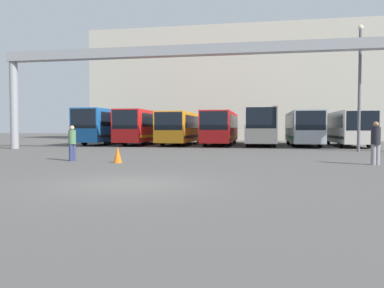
{
  "coord_description": "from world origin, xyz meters",
  "views": [
    {
      "loc": [
        3.67,
        -9.99,
        1.58
      ],
      "look_at": [
        -1.75,
        19.76,
        0.3
      ],
      "focal_mm": 35.0,
      "sensor_mm": 36.0,
      "label": 1
    }
  ],
  "objects_px": {
    "pedestrian_mid_right": "(376,142)",
    "lamp_post": "(360,83)",
    "bus_slot_1": "(147,125)",
    "bus_slot_4": "(261,125)",
    "bus_slot_3": "(221,126)",
    "bus_slot_5": "(303,126)",
    "bus_slot_0": "(109,125)",
    "bus_slot_2": "(182,127)",
    "traffic_cone": "(118,155)",
    "bus_slot_6": "(347,127)",
    "pedestrian_mid_left": "(72,142)"
  },
  "relations": [
    {
      "from": "traffic_cone",
      "to": "bus_slot_0",
      "type": "bearing_deg",
      "value": 113.91
    },
    {
      "from": "bus_slot_2",
      "to": "traffic_cone",
      "type": "distance_m",
      "value": 19.37
    },
    {
      "from": "bus_slot_6",
      "to": "lamp_post",
      "type": "distance_m",
      "value": 8.56
    },
    {
      "from": "bus_slot_3",
      "to": "bus_slot_6",
      "type": "relative_size",
      "value": 1.13
    },
    {
      "from": "pedestrian_mid_left",
      "to": "pedestrian_mid_right",
      "type": "height_order",
      "value": "pedestrian_mid_right"
    },
    {
      "from": "bus_slot_2",
      "to": "pedestrian_mid_left",
      "type": "relative_size",
      "value": 6.67
    },
    {
      "from": "traffic_cone",
      "to": "pedestrian_mid_right",
      "type": "bearing_deg",
      "value": 5.4
    },
    {
      "from": "bus_slot_5",
      "to": "lamp_post",
      "type": "relative_size",
      "value": 1.26
    },
    {
      "from": "bus_slot_6",
      "to": "pedestrian_mid_left",
      "type": "height_order",
      "value": "bus_slot_6"
    },
    {
      "from": "traffic_cone",
      "to": "bus_slot_1",
      "type": "bearing_deg",
      "value": 103.49
    },
    {
      "from": "bus_slot_0",
      "to": "bus_slot_1",
      "type": "bearing_deg",
      "value": 10.23
    },
    {
      "from": "bus_slot_5",
      "to": "pedestrian_mid_right",
      "type": "xyz_separation_m",
      "value": [
        1.09,
        -17.9,
        -0.75
      ]
    },
    {
      "from": "bus_slot_1",
      "to": "traffic_cone",
      "type": "distance_m",
      "value": 20.45
    },
    {
      "from": "bus_slot_4",
      "to": "bus_slot_5",
      "type": "bearing_deg",
      "value": -5.67
    },
    {
      "from": "bus_slot_0",
      "to": "pedestrian_mid_left",
      "type": "distance_m",
      "value": 19.56
    },
    {
      "from": "pedestrian_mid_left",
      "to": "lamp_post",
      "type": "relative_size",
      "value": 0.2
    },
    {
      "from": "bus_slot_0",
      "to": "lamp_post",
      "type": "bearing_deg",
      "value": -21.36
    },
    {
      "from": "bus_slot_6",
      "to": "lamp_post",
      "type": "relative_size",
      "value": 1.22
    },
    {
      "from": "bus_slot_2",
      "to": "bus_slot_5",
      "type": "xyz_separation_m",
      "value": [
        11.21,
        -0.33,
        0.01
      ]
    },
    {
      "from": "bus_slot_2",
      "to": "bus_slot_3",
      "type": "bearing_deg",
      "value": 2.69
    },
    {
      "from": "bus_slot_5",
      "to": "traffic_cone",
      "type": "bearing_deg",
      "value": -118.24
    },
    {
      "from": "bus_slot_2",
      "to": "traffic_cone",
      "type": "xyz_separation_m",
      "value": [
        1.02,
        -19.29,
        -1.36
      ]
    },
    {
      "from": "bus_slot_3",
      "to": "pedestrian_mid_right",
      "type": "height_order",
      "value": "bus_slot_3"
    },
    {
      "from": "bus_slot_2",
      "to": "bus_slot_3",
      "type": "xyz_separation_m",
      "value": [
        3.74,
        0.18,
        0.03
      ]
    },
    {
      "from": "bus_slot_2",
      "to": "bus_slot_6",
      "type": "height_order",
      "value": "bus_slot_2"
    },
    {
      "from": "traffic_cone",
      "to": "lamp_post",
      "type": "distance_m",
      "value": 17.37
    },
    {
      "from": "bus_slot_3",
      "to": "traffic_cone",
      "type": "xyz_separation_m",
      "value": [
        -2.71,
        -19.47,
        -1.39
      ]
    },
    {
      "from": "bus_slot_6",
      "to": "pedestrian_mid_left",
      "type": "relative_size",
      "value": 6.06
    },
    {
      "from": "bus_slot_0",
      "to": "pedestrian_mid_right",
      "type": "bearing_deg",
      "value": -42.47
    },
    {
      "from": "traffic_cone",
      "to": "bus_slot_3",
      "type": "bearing_deg",
      "value": 82.07
    },
    {
      "from": "pedestrian_mid_right",
      "to": "lamp_post",
      "type": "relative_size",
      "value": 0.22
    },
    {
      "from": "pedestrian_mid_left",
      "to": "traffic_cone",
      "type": "bearing_deg",
      "value": -76.13
    },
    {
      "from": "bus_slot_4",
      "to": "lamp_post",
      "type": "distance_m",
      "value": 11.08
    },
    {
      "from": "bus_slot_3",
      "to": "bus_slot_5",
      "type": "height_order",
      "value": "bus_slot_3"
    },
    {
      "from": "bus_slot_0",
      "to": "bus_slot_3",
      "type": "height_order",
      "value": "bus_slot_0"
    },
    {
      "from": "bus_slot_6",
      "to": "pedestrian_mid_left",
      "type": "distance_m",
      "value": 24.56
    },
    {
      "from": "bus_slot_4",
      "to": "lamp_post",
      "type": "xyz_separation_m",
      "value": [
        6.5,
        -8.56,
        2.69
      ]
    },
    {
      "from": "pedestrian_mid_left",
      "to": "bus_slot_6",
      "type": "bearing_deg",
      "value": -15.77
    },
    {
      "from": "bus_slot_2",
      "to": "bus_slot_6",
      "type": "relative_size",
      "value": 1.1
    },
    {
      "from": "bus_slot_0",
      "to": "bus_slot_4",
      "type": "height_order",
      "value": "bus_slot_0"
    },
    {
      "from": "lamp_post",
      "to": "traffic_cone",
      "type": "bearing_deg",
      "value": -140.25
    },
    {
      "from": "bus_slot_3",
      "to": "bus_slot_1",
      "type": "bearing_deg",
      "value": 177.22
    },
    {
      "from": "bus_slot_1",
      "to": "bus_slot_4",
      "type": "bearing_deg",
      "value": -2.55
    },
    {
      "from": "pedestrian_mid_right",
      "to": "traffic_cone",
      "type": "bearing_deg",
      "value": 174.18
    },
    {
      "from": "bus_slot_0",
      "to": "bus_slot_4",
      "type": "relative_size",
      "value": 0.97
    },
    {
      "from": "bus_slot_0",
      "to": "bus_slot_6",
      "type": "distance_m",
      "value": 22.42
    },
    {
      "from": "bus_slot_4",
      "to": "lamp_post",
      "type": "bearing_deg",
      "value": -52.8
    },
    {
      "from": "bus_slot_3",
      "to": "traffic_cone",
      "type": "bearing_deg",
      "value": -97.93
    },
    {
      "from": "bus_slot_0",
      "to": "traffic_cone",
      "type": "distance_m",
      "value": 21.01
    },
    {
      "from": "bus_slot_3",
      "to": "pedestrian_mid_right",
      "type": "relative_size",
      "value": 6.28
    }
  ]
}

